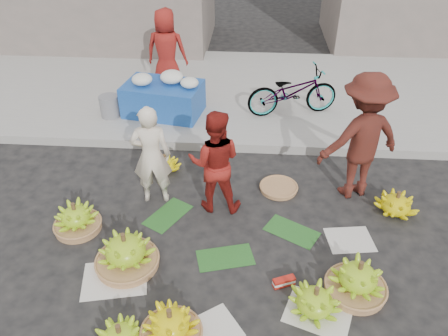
# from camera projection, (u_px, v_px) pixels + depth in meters

# --- Properties ---
(ground) EXTENTS (80.00, 80.00, 0.00)m
(ground) POSITION_uv_depth(u_px,v_px,m) (235.00, 246.00, 5.25)
(ground) COLOR black
(ground) RESTS_ON ground
(curb) EXTENTS (40.00, 0.25, 0.15)m
(curb) POSITION_uv_depth(u_px,v_px,m) (242.00, 145.00, 7.01)
(curb) COLOR gray
(curb) RESTS_ON ground
(sidewalk) EXTENTS (40.00, 4.00, 0.12)m
(sidewalk) POSITION_uv_depth(u_px,v_px,m) (245.00, 90.00, 8.74)
(sidewalk) COLOR gray
(sidewalk) RESTS_ON ground
(newspaper_scatter) EXTENTS (3.20, 1.80, 0.00)m
(newspaper_scatter) POSITION_uv_depth(u_px,v_px,m) (231.00, 300.00, 4.59)
(newspaper_scatter) COLOR silver
(newspaper_scatter) RESTS_ON ground
(banana_leaves) EXTENTS (2.00, 1.00, 0.00)m
(banana_leaves) POSITION_uv_depth(u_px,v_px,m) (227.00, 234.00, 5.42)
(banana_leaves) COLOR #1C551C
(banana_leaves) RESTS_ON ground
(banana_bunch_0) EXTENTS (0.79, 0.79, 0.48)m
(banana_bunch_0) POSITION_uv_depth(u_px,v_px,m) (126.00, 252.00, 4.88)
(banana_bunch_0) COLOR #9E6B42
(banana_bunch_0) RESTS_ON ground
(banana_bunch_2) EXTENTS (0.59, 0.59, 0.42)m
(banana_bunch_2) POSITION_uv_depth(u_px,v_px,m) (171.00, 326.00, 4.13)
(banana_bunch_2) COLOR #9E6B42
(banana_bunch_2) RESTS_ON ground
(banana_bunch_3) EXTENTS (0.62, 0.62, 0.34)m
(banana_bunch_3) POSITION_uv_depth(u_px,v_px,m) (315.00, 301.00, 4.41)
(banana_bunch_3) COLOR #7EB91A
(banana_bunch_3) RESTS_ON ground
(banana_bunch_4) EXTENTS (0.70, 0.70, 0.44)m
(banana_bunch_4) POSITION_uv_depth(u_px,v_px,m) (358.00, 279.00, 4.58)
(banana_bunch_4) COLOR #9E6B42
(banana_bunch_4) RESTS_ON ground
(banana_bunch_5) EXTENTS (0.61, 0.61, 0.34)m
(banana_bunch_5) POSITION_uv_depth(u_px,v_px,m) (396.00, 204.00, 5.68)
(banana_bunch_5) COLOR yellow
(banana_bunch_5) RESTS_ON ground
(banana_bunch_6) EXTENTS (0.64, 0.64, 0.41)m
(banana_bunch_6) POSITION_uv_depth(u_px,v_px,m) (76.00, 219.00, 5.40)
(banana_bunch_6) COLOR #9E6B42
(banana_bunch_6) RESTS_ON ground
(banana_bunch_7) EXTENTS (0.52, 0.52, 0.27)m
(banana_bunch_7) POSITION_uv_depth(u_px,v_px,m) (165.00, 164.00, 6.49)
(banana_bunch_7) COLOR yellow
(banana_bunch_7) RESTS_ON ground
(basket_spare) EXTENTS (0.63, 0.63, 0.06)m
(basket_spare) POSITION_uv_depth(u_px,v_px,m) (279.00, 188.00, 6.14)
(basket_spare) COLOR #9E6B42
(basket_spare) RESTS_ON ground
(incense_stack) EXTENTS (0.26, 0.17, 0.10)m
(incense_stack) POSITION_uv_depth(u_px,v_px,m) (284.00, 282.00, 4.73)
(incense_stack) COLOR red
(incense_stack) RESTS_ON ground
(vendor_cream) EXTENTS (0.55, 0.40, 1.40)m
(vendor_cream) POSITION_uv_depth(u_px,v_px,m) (151.00, 156.00, 5.60)
(vendor_cream) COLOR #F0E1C9
(vendor_cream) RESTS_ON ground
(vendor_red) EXTENTS (0.69, 0.54, 1.41)m
(vendor_red) POSITION_uv_depth(u_px,v_px,m) (215.00, 162.00, 5.47)
(vendor_red) COLOR maroon
(vendor_red) RESTS_ON ground
(man_striped) EXTENTS (1.29, 1.01, 1.76)m
(man_striped) POSITION_uv_depth(u_px,v_px,m) (361.00, 138.00, 5.62)
(man_striped) COLOR maroon
(man_striped) RESTS_ON ground
(flower_table) EXTENTS (1.44, 1.04, 0.76)m
(flower_table) POSITION_uv_depth(u_px,v_px,m) (164.00, 97.00, 7.63)
(flower_table) COLOR #18469C
(flower_table) RESTS_ON sidewalk
(grey_bucket) EXTENTS (0.34, 0.34, 0.38)m
(grey_bucket) POSITION_uv_depth(u_px,v_px,m) (110.00, 106.00, 7.61)
(grey_bucket) COLOR slate
(grey_bucket) RESTS_ON sidewalk
(flower_vendor) EXTENTS (0.79, 0.53, 1.57)m
(flower_vendor) POSITION_uv_depth(u_px,v_px,m) (167.00, 51.00, 8.16)
(flower_vendor) COLOR maroon
(flower_vendor) RESTS_ON sidewalk
(bicycle) EXTENTS (0.93, 1.69, 0.84)m
(bicycle) POSITION_uv_depth(u_px,v_px,m) (293.00, 91.00, 7.56)
(bicycle) COLOR gray
(bicycle) RESTS_ON sidewalk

